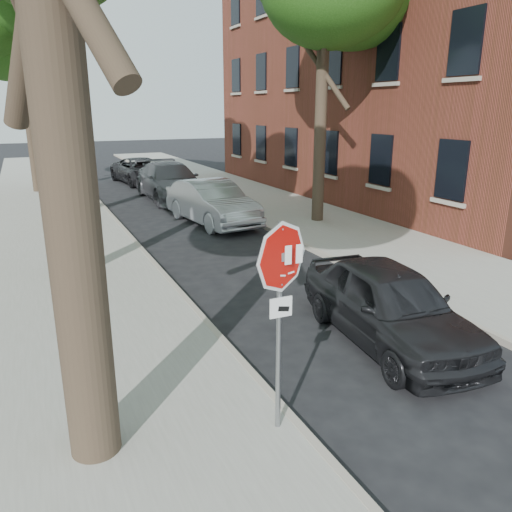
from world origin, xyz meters
The scene contains 12 objects.
ground centered at (0.00, 0.00, 0.00)m, with size 120.00×120.00×0.00m, color black.
sidewalk_left centered at (-2.50, 12.00, 0.06)m, with size 4.00×55.00×0.12m, color gray.
sidewalk_right centered at (6.00, 12.00, 0.06)m, with size 4.00×55.00×0.12m, color gray.
curb_left centered at (-0.45, 12.00, 0.07)m, with size 0.12×55.00×0.13m, color #9E9384.
curb_right centered at (3.95, 12.00, 0.07)m, with size 0.12×55.00×0.13m, color #9E9384.
apartment_building centered at (14.00, 14.00, 7.65)m, with size 12.20×20.20×15.30m.
stop_sign centered at (-0.70, -0.03, 1.95)m, with size 0.76×0.34×2.61m.
tree_far centered at (-2.72, 21.11, 7.21)m, with size 5.29×4.91×9.33m.
car_a centered at (2.20, 1.50, 0.69)m, with size 1.64×4.08×1.39m, color black.
car_b centered at (2.60, 11.44, 0.75)m, with size 1.59×4.57×1.51m, color #B0B1B8.
car_c centered at (2.60, 16.77, 0.80)m, with size 2.24×5.50×1.60m, color #4C4C51.
car_d centered at (2.52, 22.23, 0.67)m, with size 2.23×4.83×1.34m, color black.
Camera 1 is at (-3.18, -4.72, 3.91)m, focal length 35.00 mm.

